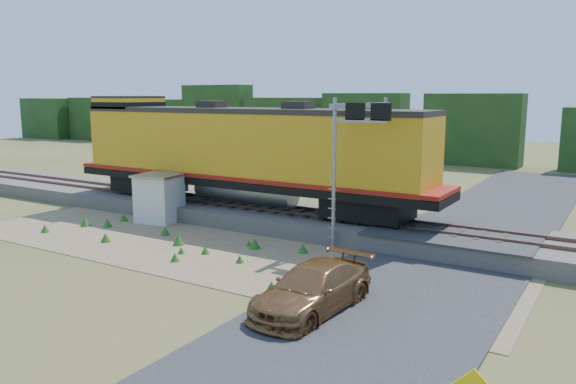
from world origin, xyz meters
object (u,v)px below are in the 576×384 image
Objects in this scene: locomotive at (240,151)px; signal_gantry at (363,133)px; car at (313,289)px; shed at (160,198)px.

signal_gantry is (7.39, -0.65, 1.21)m from locomotive.
shed is at bearing 156.61° from car.
car is (2.36, -8.79, -4.24)m from signal_gantry.
signal_gantry reaches higher than car.
car is (9.75, -9.44, -3.03)m from locomotive.
shed is at bearing -140.41° from locomotive.
signal_gantry is at bearing -5.02° from locomotive.
car is at bearing -74.99° from signal_gantry.
signal_gantry is at bearing 1.22° from shed.
locomotive is 4.95m from shed.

